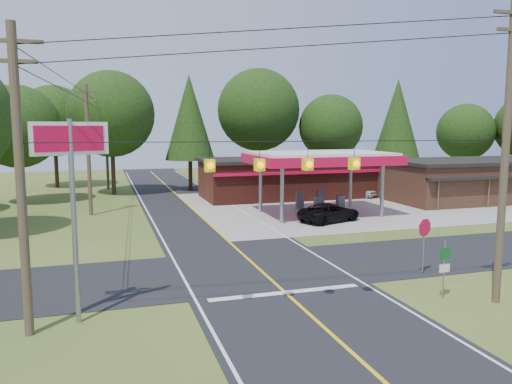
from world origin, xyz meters
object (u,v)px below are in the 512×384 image
object	(u,v)px
big_stop_sign	(72,172)
octagonal_stop_sign	(424,232)
gas_canopy	(320,160)
sedan_car	(358,190)
suv_car	(330,213)

from	to	relation	value
big_stop_sign	octagonal_stop_sign	bearing A→B (deg)	5.18
gas_canopy	big_stop_sign	distance (m)	24.33
sedan_car	big_stop_sign	size ratio (longest dim) A/B	0.55
suv_car	octagonal_stop_sign	distance (m)	13.24
suv_car	gas_canopy	bearing A→B (deg)	-29.44
sedan_car	octagonal_stop_sign	distance (m)	25.97
sedan_car	octagonal_stop_sign	size ratio (longest dim) A/B	1.46
suv_car	octagonal_stop_sign	size ratio (longest dim) A/B	1.78
gas_canopy	suv_car	xyz separation A→B (m)	(-0.50, -2.93, -3.60)
octagonal_stop_sign	sedan_car	bearing A→B (deg)	67.82
suv_car	big_stop_sign	xyz separation A→B (m)	(-16.50, -14.44, 4.61)
sedan_car	big_stop_sign	world-z (taller)	big_stop_sign
suv_car	big_stop_sign	size ratio (longest dim) A/B	0.68
gas_canopy	suv_car	size ratio (longest dim) A/B	2.21
big_stop_sign	gas_canopy	bearing A→B (deg)	45.62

